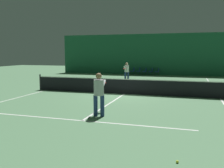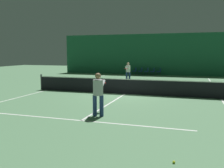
{
  "view_description": "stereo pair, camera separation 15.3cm",
  "coord_description": "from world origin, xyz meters",
  "px_view_note": "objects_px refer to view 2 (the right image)",
  "views": [
    {
      "loc": [
        3.73,
        -14.77,
        2.52
      ],
      "look_at": [
        0.15,
        -3.09,
        1.0
      ],
      "focal_mm": 40.0,
      "sensor_mm": 36.0,
      "label": 1
    },
    {
      "loc": [
        3.88,
        -14.72,
        2.52
      ],
      "look_at": [
        0.15,
        -3.09,
        1.0
      ],
      "focal_mm": 40.0,
      "sensor_mm": 36.0,
      "label": 2
    }
  ],
  "objects_px": {
    "courtside_chair_2": "(147,71)",
    "courtside_chair_3": "(153,71)",
    "tennis_net": "(125,86)",
    "courtside_chair_0": "(135,71)",
    "player_near": "(98,91)",
    "player_far": "(128,70)",
    "courtside_chair_1": "(141,71)",
    "courtside_chair_4": "(159,71)",
    "tennis_ball": "(174,162)"
  },
  "relations": [
    {
      "from": "courtside_chair_1",
      "to": "courtside_chair_3",
      "type": "height_order",
      "value": "same"
    },
    {
      "from": "player_near",
      "to": "courtside_chair_1",
      "type": "bearing_deg",
      "value": -4.46
    },
    {
      "from": "player_near",
      "to": "courtside_chair_3",
      "type": "bearing_deg",
      "value": -8.65
    },
    {
      "from": "tennis_ball",
      "to": "courtside_chair_4",
      "type": "bearing_deg",
      "value": 97.96
    },
    {
      "from": "courtside_chair_4",
      "to": "courtside_chair_2",
      "type": "bearing_deg",
      "value": -90.0
    },
    {
      "from": "courtside_chair_2",
      "to": "courtside_chair_3",
      "type": "xyz_separation_m",
      "value": [
        0.71,
        0.0,
        0.0
      ]
    },
    {
      "from": "tennis_net",
      "to": "courtside_chair_2",
      "type": "distance_m",
      "value": 13.76
    },
    {
      "from": "courtside_chair_1",
      "to": "courtside_chair_3",
      "type": "distance_m",
      "value": 1.42
    },
    {
      "from": "courtside_chair_0",
      "to": "courtside_chair_1",
      "type": "xyz_separation_m",
      "value": [
        0.71,
        0.0,
        0.0
      ]
    },
    {
      "from": "courtside_chair_4",
      "to": "courtside_chair_0",
      "type": "bearing_deg",
      "value": -90.0
    },
    {
      "from": "tennis_net",
      "to": "courtside_chair_3",
      "type": "bearing_deg",
      "value": 91.38
    },
    {
      "from": "courtside_chair_2",
      "to": "player_far",
      "type": "bearing_deg",
      "value": -4.26
    },
    {
      "from": "courtside_chair_2",
      "to": "courtside_chair_1",
      "type": "bearing_deg",
      "value": -90.0
    },
    {
      "from": "player_near",
      "to": "courtside_chair_2",
      "type": "xyz_separation_m",
      "value": [
        -1.4,
        19.26,
        -0.53
      ]
    },
    {
      "from": "tennis_net",
      "to": "courtside_chair_0",
      "type": "xyz_separation_m",
      "value": [
        -2.46,
        13.72,
        -0.03
      ]
    },
    {
      "from": "player_far",
      "to": "courtside_chair_3",
      "type": "relative_size",
      "value": 2.0
    },
    {
      "from": "courtside_chair_3",
      "to": "courtside_chair_4",
      "type": "relative_size",
      "value": 1.0
    },
    {
      "from": "courtside_chair_3",
      "to": "courtside_chair_4",
      "type": "height_order",
      "value": "same"
    },
    {
      "from": "tennis_net",
      "to": "courtside_chair_1",
      "type": "xyz_separation_m",
      "value": [
        -1.75,
        13.72,
        -0.03
      ]
    },
    {
      "from": "player_near",
      "to": "courtside_chair_4",
      "type": "xyz_separation_m",
      "value": [
        0.02,
        19.26,
        -0.53
      ]
    },
    {
      "from": "player_near",
      "to": "courtside_chair_2",
      "type": "height_order",
      "value": "player_near"
    },
    {
      "from": "tennis_net",
      "to": "player_far",
      "type": "bearing_deg",
      "value": 102.64
    },
    {
      "from": "courtside_chair_0",
      "to": "tennis_ball",
      "type": "height_order",
      "value": "courtside_chair_0"
    },
    {
      "from": "courtside_chair_3",
      "to": "courtside_chair_4",
      "type": "distance_m",
      "value": 0.71
    },
    {
      "from": "player_far",
      "to": "courtside_chair_3",
      "type": "xyz_separation_m",
      "value": [
        1.22,
        6.82,
        -0.5
      ]
    },
    {
      "from": "courtside_chair_0",
      "to": "courtside_chair_4",
      "type": "bearing_deg",
      "value": 90.0
    },
    {
      "from": "courtside_chair_0",
      "to": "tennis_ball",
      "type": "relative_size",
      "value": 12.73
    },
    {
      "from": "tennis_net",
      "to": "player_far",
      "type": "xyz_separation_m",
      "value": [
        -1.55,
        6.9,
        0.47
      ]
    },
    {
      "from": "player_near",
      "to": "courtside_chair_3",
      "type": "distance_m",
      "value": 19.28
    },
    {
      "from": "courtside_chair_2",
      "to": "tennis_ball",
      "type": "relative_size",
      "value": 12.73
    },
    {
      "from": "player_far",
      "to": "tennis_net",
      "type": "bearing_deg",
      "value": 9.06
    },
    {
      "from": "courtside_chair_0",
      "to": "player_far",
      "type": "bearing_deg",
      "value": 7.6
    },
    {
      "from": "tennis_net",
      "to": "courtside_chair_1",
      "type": "distance_m",
      "value": 13.83
    },
    {
      "from": "courtside_chair_1",
      "to": "courtside_chair_4",
      "type": "distance_m",
      "value": 2.13
    },
    {
      "from": "courtside_chair_1",
      "to": "tennis_ball",
      "type": "xyz_separation_m",
      "value": [
        5.32,
        -22.81,
        -0.45
      ]
    },
    {
      "from": "courtside_chair_2",
      "to": "tennis_ball",
      "type": "height_order",
      "value": "courtside_chair_2"
    },
    {
      "from": "tennis_net",
      "to": "player_far",
      "type": "distance_m",
      "value": 7.09
    },
    {
      "from": "courtside_chair_3",
      "to": "player_near",
      "type": "bearing_deg",
      "value": 2.06
    },
    {
      "from": "courtside_chair_1",
      "to": "tennis_ball",
      "type": "distance_m",
      "value": 23.43
    },
    {
      "from": "courtside_chair_0",
      "to": "tennis_ball",
      "type": "bearing_deg",
      "value": 14.8
    },
    {
      "from": "player_near",
      "to": "player_far",
      "type": "height_order",
      "value": "player_near"
    },
    {
      "from": "courtside_chair_1",
      "to": "courtside_chair_3",
      "type": "xyz_separation_m",
      "value": [
        1.42,
        0.0,
        0.0
      ]
    },
    {
      "from": "courtside_chair_0",
      "to": "player_near",
      "type": "bearing_deg",
      "value": 8.32
    },
    {
      "from": "player_near",
      "to": "player_far",
      "type": "bearing_deg",
      "value": -1.99
    },
    {
      "from": "player_near",
      "to": "courtside_chair_2",
      "type": "distance_m",
      "value": 19.32
    },
    {
      "from": "player_far",
      "to": "courtside_chair_0",
      "type": "bearing_deg",
      "value": -175.98
    },
    {
      "from": "player_far",
      "to": "courtside_chair_1",
      "type": "bearing_deg",
      "value": 178.1
    },
    {
      "from": "courtside_chair_4",
      "to": "tennis_net",
      "type": "bearing_deg",
      "value": -1.58
    },
    {
      "from": "courtside_chair_1",
      "to": "courtside_chair_3",
      "type": "bearing_deg",
      "value": 90.0
    },
    {
      "from": "player_near",
      "to": "player_far",
      "type": "distance_m",
      "value": 12.59
    }
  ]
}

